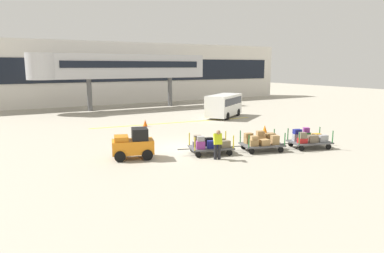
% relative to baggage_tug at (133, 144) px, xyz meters
% --- Properties ---
extents(ground_plane, '(120.00, 120.00, 0.00)m').
position_rel_baggage_tug_xyz_m(ground_plane, '(3.35, 0.78, -0.75)').
color(ground_plane, '#A8A08E').
extents(apron_lead_line, '(14.34, 1.56, 0.01)m').
position_rel_baggage_tug_xyz_m(apron_lead_line, '(7.20, 9.21, -0.75)').
color(apron_lead_line, yellow).
rests_on(apron_lead_line, ground_plane).
extents(terminal_building, '(58.19, 2.51, 7.65)m').
position_rel_baggage_tug_xyz_m(terminal_building, '(3.35, 26.76, 3.08)').
color(terminal_building, silver).
rests_on(terminal_building, ground_plane).
extents(jet_bridge, '(19.36, 3.00, 5.98)m').
position_rel_baggage_tug_xyz_m(jet_bridge, '(5.83, 20.78, 3.89)').
color(jet_bridge, '#B7B7BC').
rests_on(jet_bridge, ground_plane).
extents(baggage_tug, '(2.32, 1.72, 1.58)m').
position_rel_baggage_tug_xyz_m(baggage_tug, '(0.00, 0.00, 0.00)').
color(baggage_tug, orange).
rests_on(baggage_tug, ground_plane).
extents(baggage_cart_lead, '(3.08, 1.99, 1.10)m').
position_rel_baggage_tug_xyz_m(baggage_cart_lead, '(3.91, -1.19, -0.24)').
color(baggage_cart_lead, '#4C4C4F').
rests_on(baggage_cart_lead, ground_plane).
extents(baggage_cart_middle, '(3.08, 1.99, 1.10)m').
position_rel_baggage_tug_xyz_m(baggage_cart_middle, '(6.89, -1.98, -0.21)').
color(baggage_cart_middle, '#4C4C4F').
rests_on(baggage_cart_middle, ground_plane).
extents(baggage_cart_tail, '(3.08, 1.99, 1.15)m').
position_rel_baggage_tug_xyz_m(baggage_cart_tail, '(9.71, -2.84, -0.21)').
color(baggage_cart_tail, '#4C4C4F').
rests_on(baggage_cart_tail, ground_plane).
extents(baggage_handler, '(0.53, 0.54, 1.56)m').
position_rel_baggage_tug_xyz_m(baggage_handler, '(3.65, -2.35, 0.11)').
color(baggage_handler, black).
rests_on(baggage_handler, ground_plane).
extents(shuttle_van, '(5.04, 4.27, 2.10)m').
position_rel_baggage_tug_xyz_m(shuttle_van, '(12.53, 9.86, 0.48)').
color(shuttle_van, white).
rests_on(shuttle_van, ground_plane).
extents(safety_cone_near, '(0.36, 0.36, 0.55)m').
position_rel_baggage_tug_xyz_m(safety_cone_near, '(4.22, 8.80, -0.48)').
color(safety_cone_near, '#EA590F').
rests_on(safety_cone_near, ground_plane).
extents(safety_cone_far, '(0.36, 0.36, 0.55)m').
position_rel_baggage_tug_xyz_m(safety_cone_far, '(10.71, 2.10, -0.48)').
color(safety_cone_far, orange).
rests_on(safety_cone_far, ground_plane).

